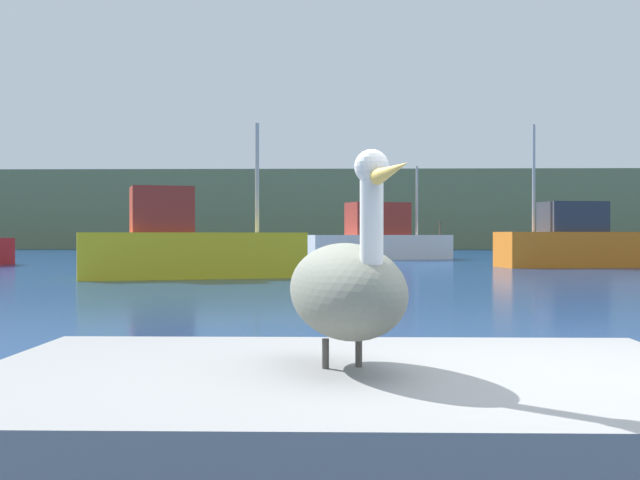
# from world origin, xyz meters

# --- Properties ---
(hillside_backdrop) EXTENTS (140.00, 13.23, 7.19)m
(hillside_backdrop) POSITION_xyz_m (0.00, 77.29, 3.59)
(hillside_backdrop) COLOR #6B7A51
(hillside_backdrop) RESTS_ON ground
(pier_dock) EXTENTS (3.13, 2.22, 0.68)m
(pier_dock) POSITION_xyz_m (-0.99, 0.18, 0.34)
(pier_dock) COLOR gray
(pier_dock) RESTS_ON ground
(pelican) EXTENTS (0.68, 1.22, 0.89)m
(pelican) POSITION_xyz_m (-0.99, 0.17, 1.03)
(pelican) COLOR slate
(pelican) RESTS_ON pier_dock
(fishing_boat_yellow) EXTENTS (6.74, 3.84, 4.59)m
(fishing_boat_yellow) POSITION_xyz_m (-5.45, 20.72, 0.88)
(fishing_boat_yellow) COLOR yellow
(fishing_boat_yellow) RESTS_ON ground
(fishing_boat_orange) EXTENTS (6.62, 3.10, 5.53)m
(fishing_boat_orange) POSITION_xyz_m (8.31, 29.32, 0.95)
(fishing_boat_orange) COLOR orange
(fishing_boat_orange) RESTS_ON ground
(fishing_boat_white) EXTENTS (7.91, 4.99, 4.86)m
(fishing_boat_white) POSITION_xyz_m (0.91, 39.28, 1.04)
(fishing_boat_white) COLOR white
(fishing_boat_white) RESTS_ON ground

